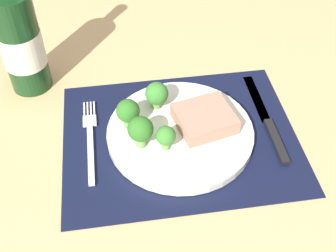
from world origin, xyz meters
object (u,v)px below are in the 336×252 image
object	(u,v)px
steak	(204,119)
knife	(268,123)
fork	(90,139)
wine_bottle	(21,42)
plate	(180,133)

from	to	relation	value
steak	knife	xyz separation A→B (cm)	(11.75, -0.17, -2.69)
fork	wine_bottle	distance (cm)	22.07
knife	wine_bottle	size ratio (longest dim) A/B	0.84
plate	steak	bearing A→B (deg)	9.31
plate	knife	distance (cm)	16.06
steak	knife	size ratio (longest dim) A/B	0.41
plate	steak	size ratio (longest dim) A/B	2.71
knife	fork	bearing A→B (deg)	178.38
knife	plate	bearing A→B (deg)	-178.10
plate	knife	bearing A→B (deg)	1.89
fork	knife	xyz separation A→B (cm)	(31.49, -0.89, 0.05)
fork	wine_bottle	world-z (taller)	wine_bottle
steak	wine_bottle	size ratio (longest dim) A/B	0.34
plate	knife	world-z (taller)	plate
knife	wine_bottle	xyz separation A→B (cm)	(-42.33, 17.64, 9.38)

